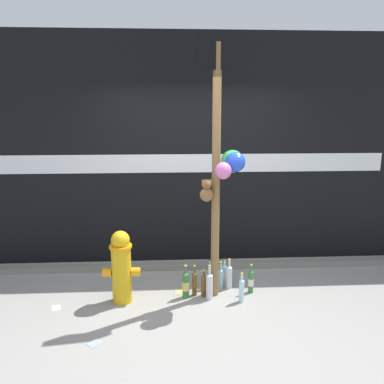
{
  "coord_description": "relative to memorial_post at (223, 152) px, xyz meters",
  "views": [
    {
      "loc": [
        -0.33,
        -3.88,
        2.19
      ],
      "look_at": [
        -0.09,
        0.38,
        1.25
      ],
      "focal_mm": 36.47,
      "sensor_mm": 36.0,
      "label": 1
    }
  ],
  "objects": [
    {
      "name": "ground_plane",
      "position": [
        -0.24,
        -0.35,
        -1.7
      ],
      "size": [
        14.0,
        14.0,
        0.0
      ],
      "primitive_type": "plane",
      "color": "gray"
    },
    {
      "name": "litter_3",
      "position": [
        -0.2,
        0.76,
        -1.7
      ],
      "size": [
        0.14,
        0.14,
        0.01
      ],
      "primitive_type": "cube",
      "rotation": [
        0.0,
        0.0,
        2.58
      ],
      "color": "#8C99B2",
      "rests_on": "ground_plane"
    },
    {
      "name": "bottle_8",
      "position": [
        -0.1,
        0.2,
        -1.55
      ],
      "size": [
        0.06,
        0.06,
        0.38
      ],
      "color": "#93CCE0",
      "rests_on": "ground_plane"
    },
    {
      "name": "bottle_5",
      "position": [
        -0.3,
        0.02,
        -1.54
      ],
      "size": [
        0.06,
        0.06,
        0.38
      ],
      "color": "brown",
      "rests_on": "ground_plane"
    },
    {
      "name": "bottle_9",
      "position": [
        0.09,
        0.3,
        -1.57
      ],
      "size": [
        0.07,
        0.07,
        0.35
      ],
      "color": "#B2DBEA",
      "rests_on": "ground_plane"
    },
    {
      "name": "litter_2",
      "position": [
        -1.31,
        -0.89,
        -1.7
      ],
      "size": [
        0.16,
        0.16,
        0.01
      ],
      "primitive_type": "cube",
      "rotation": [
        0.0,
        0.0,
        0.88
      ],
      "color": "#8C99B2",
      "rests_on": "ground_plane"
    },
    {
      "name": "bottle_7",
      "position": [
        0.22,
        -0.17,
        -1.55
      ],
      "size": [
        0.06,
        0.06,
        0.35
      ],
      "color": "#B2DBEA",
      "rests_on": "ground_plane"
    },
    {
      "name": "litter_1",
      "position": [
        -1.86,
        -0.19,
        -1.7
      ],
      "size": [
        0.12,
        0.14,
        0.01
      ],
      "primitive_type": "cube",
      "rotation": [
        0.0,
        0.0,
        0.31
      ],
      "color": "silver",
      "rests_on": "ground_plane"
    },
    {
      "name": "fire_hydrant",
      "position": [
        -1.14,
        -0.08,
        -1.28
      ],
      "size": [
        0.42,
        0.25,
        0.84
      ],
      "color": "gold",
      "rests_on": "ground_plane"
    },
    {
      "name": "bottle_3",
      "position": [
        -0.41,
        -0.03,
        -1.54
      ],
      "size": [
        0.08,
        0.08,
        0.4
      ],
      "color": "#337038",
      "rests_on": "ground_plane"
    },
    {
      "name": "bottle_4",
      "position": [
        0.13,
        0.19,
        -1.55
      ],
      "size": [
        0.07,
        0.07,
        0.38
      ],
      "color": "silver",
      "rests_on": "ground_plane"
    },
    {
      "name": "bottle_1",
      "position": [
        -0.14,
        -0.08,
        -1.53
      ],
      "size": [
        0.08,
        0.08,
        0.42
      ],
      "color": "silver",
      "rests_on": "ground_plane"
    },
    {
      "name": "memorial_post",
      "position": [
        0.0,
        0.0,
        0.0
      ],
      "size": [
        0.54,
        0.41,
        2.93
      ],
      "color": "olive",
      "rests_on": "ground_plane"
    },
    {
      "name": "bottle_2",
      "position": [
        0.03,
        0.2,
        -1.56
      ],
      "size": [
        0.06,
        0.06,
        0.34
      ],
      "color": "#93CCE0",
      "rests_on": "ground_plane"
    },
    {
      "name": "bottle_6",
      "position": [
        0.38,
        0.06,
        -1.56
      ],
      "size": [
        0.06,
        0.06,
        0.36
      ],
      "color": "#337038",
      "rests_on": "ground_plane"
    },
    {
      "name": "building_wall",
      "position": [
        -0.24,
        1.22,
        -0.12
      ],
      "size": [
        10.0,
        0.21,
        3.17
      ],
      "color": "black",
      "rests_on": "ground_plane"
    },
    {
      "name": "litter_0",
      "position": [
        -0.48,
        0.1,
        -1.7
      ],
      "size": [
        0.12,
        0.14,
        0.01
      ],
      "primitive_type": "cube",
      "rotation": [
        0.0,
        0.0,
        1.56
      ],
      "color": "tan",
      "rests_on": "ground_plane"
    },
    {
      "name": "curb_strip",
      "position": [
        -0.24,
        0.79,
        -1.66
      ],
      "size": [
        8.0,
        0.12,
        0.08
      ],
      "primitive_type": "cube",
      "color": "slate",
      "rests_on": "ground_plane"
    },
    {
      "name": "bottle_0",
      "position": [
        -0.2,
        -0.0,
        -1.56
      ],
      "size": [
        0.06,
        0.06,
        0.33
      ],
      "color": "brown",
      "rests_on": "ground_plane"
    }
  ]
}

